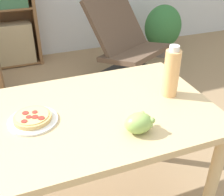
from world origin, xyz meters
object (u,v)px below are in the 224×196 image
at_px(grape_bunch, 139,123).
at_px(lounge_chair_far, 127,56).
at_px(potted_plant_floor, 163,29).
at_px(bookshelf, 5,13).
at_px(pizza_on_plate, 33,119).
at_px(drink_bottle, 171,73).

bearing_deg(grape_bunch, lounge_chair_far, 67.66).
relative_size(grape_bunch, potted_plant_floor, 0.19).
bearing_deg(potted_plant_floor, bookshelf, 168.55).
xyz_separation_m(pizza_on_plate, drink_bottle, (0.69, -0.01, 0.11)).
relative_size(pizza_on_plate, bookshelf, 0.16).
distance_m(grape_bunch, lounge_chair_far, 1.97).
bearing_deg(lounge_chair_far, pizza_on_plate, -155.36).
bearing_deg(bookshelf, drink_bottle, -73.61).
bearing_deg(potted_plant_floor, pizza_on_plate, -132.24).
bearing_deg(bookshelf, pizza_on_plate, -89.39).
bearing_deg(lounge_chair_far, potted_plant_floor, 6.45).
bearing_deg(grape_bunch, drink_bottle, 38.53).
relative_size(grape_bunch, bookshelf, 0.09).
relative_size(pizza_on_plate, grape_bunch, 1.76).
relative_size(grape_bunch, drink_bottle, 0.47).
relative_size(lounge_chair_far, bookshelf, 0.70).
height_order(pizza_on_plate, grape_bunch, grape_bunch).
distance_m(bookshelf, potted_plant_floor, 1.93).
bearing_deg(drink_bottle, grape_bunch, -141.47).
relative_size(grape_bunch, lounge_chair_far, 0.13).
distance_m(drink_bottle, potted_plant_floor, 2.41).
height_order(grape_bunch, lounge_chair_far, lounge_chair_far).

